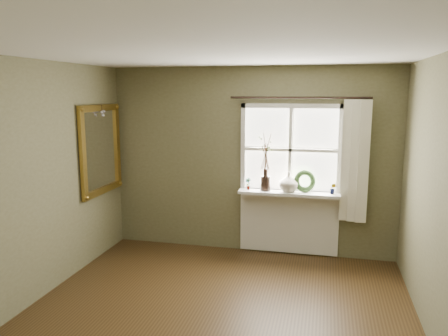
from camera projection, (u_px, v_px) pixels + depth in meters
name	position (u px, v px, depth m)	size (l,w,h in m)	color
floor	(209.00, 332.00, 4.16)	(4.50, 4.50, 0.00)	#362411
ceiling	(207.00, 51.00, 3.71)	(4.50, 4.50, 0.00)	silver
wall_back	(251.00, 161.00, 6.14)	(4.00, 0.10, 2.60)	brown
wall_left	(12.00, 188.00, 4.40)	(0.10, 4.50, 2.60)	brown
wall_front	(55.00, 336.00, 1.73)	(4.00, 0.10, 2.60)	brown
window_frame	(290.00, 150.00, 5.92)	(1.36, 0.06, 1.24)	silver
window_sill	(289.00, 193.00, 5.91)	(1.36, 0.26, 0.04)	silver
window_apron	(289.00, 222.00, 6.09)	(1.36, 0.04, 0.88)	silver
dark_jug	(265.00, 183.00, 5.96)	(0.14, 0.14, 0.20)	black
cream_vase	(289.00, 182.00, 5.88)	(0.26, 0.26, 0.28)	beige
wreath	(305.00, 184.00, 5.88)	(0.30, 0.30, 0.07)	#27401C
potted_plant_left	(248.00, 184.00, 6.02)	(0.09, 0.06, 0.17)	#27401C
potted_plant_right	(333.00, 189.00, 5.76)	(0.08, 0.07, 0.15)	#27401C
curtain	(355.00, 161.00, 5.65)	(0.36, 0.12, 1.59)	beige
curtain_rod	(299.00, 98.00, 5.72)	(0.03, 0.03, 1.84)	black
gilt_mirror	(101.00, 149.00, 5.93)	(0.10, 1.02, 1.21)	white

